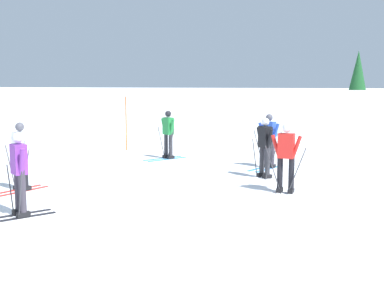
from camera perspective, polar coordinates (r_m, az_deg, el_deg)
name	(u,v)px	position (r m, az deg, el deg)	size (l,w,h in m)	color
ground_plane	(127,199)	(11.31, -7.69, -6.52)	(120.00, 120.00, 0.00)	white
far_snow_ridge	(262,108)	(29.63, 8.25, 4.22)	(80.00, 9.96, 2.34)	white
skier_white	(21,154)	(12.70, -19.63, -1.16)	(0.96, 1.64, 1.71)	red
skier_blue	(269,138)	(15.42, 9.12, 0.72)	(0.96, 1.62, 1.71)	#237AC6
skier_purple	(19,172)	(10.23, -19.81, -3.11)	(1.24, 1.51, 1.71)	black
skier_green	(168,133)	(17.07, -2.86, 1.29)	(1.21, 1.53, 1.71)	#237AC6
skier_red	(286,154)	(11.90, 11.09, -1.22)	(1.00, 1.63, 1.71)	silver
skier_black	(265,146)	(13.70, 8.60, -0.24)	(1.43, 1.36, 1.71)	silver
trail_marker_pole	(126,124)	(19.33, -7.80, 2.40)	(0.04, 0.04, 2.15)	#C65614
conifer_far_left	(357,86)	(25.46, 18.99, 6.50)	(1.47, 1.47, 4.28)	#513823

